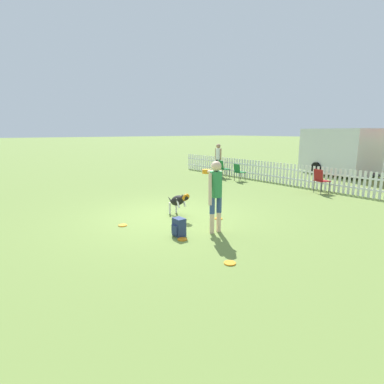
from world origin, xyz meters
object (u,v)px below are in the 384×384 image
Objects in this scene: leaping_dog at (178,201)px; spectator_standing at (218,156)px; frisbee_midfield at (218,219)px; folding_chair_blue_left at (223,167)px; folding_chair_center at (239,171)px; frisbee_near_dog at (182,239)px; equipment_trailer at (342,151)px; backpack_on_grass at (179,227)px; handler_person at (215,188)px; frisbee_far_scatter at (123,225)px; frisbee_near_handler at (230,263)px; folding_chair_green_right at (320,179)px.

spectator_standing reaches higher than leaping_dog.
folding_chair_blue_left is (-5.14, 5.08, 0.53)m from frisbee_midfield.
folding_chair_blue_left is 1.10m from spectator_standing.
folding_chair_blue_left reaches higher than leaping_dog.
folding_chair_center is at bearing 128.68° from frisbee_midfield.
frisbee_near_dog is at bearing 133.85° from folding_chair_center.
backpack_on_grass is at bearing -62.47° from equipment_trailer.
frisbee_far_scatter is at bearing 135.18° from handler_person.
handler_person is 1.86× the size of folding_chair_blue_left.
equipment_trailer is at bearing -98.88° from folding_chair_center.
frisbee_near_dog is 8.95m from folding_chair_blue_left.
leaping_dog is 8.07m from spectator_standing.
backpack_on_grass reaches higher than frisbee_far_scatter.
frisbee_near_dog is at bearing 178.45° from frisbee_near_handler.
folding_chair_blue_left is (-5.57, 6.70, 0.34)m from backpack_on_grass.
folding_chair_blue_left is at bearing 21.55° from folding_chair_green_right.
equipment_trailer is (3.91, 5.39, 0.28)m from spectator_standing.
frisbee_near_dog is 7.15m from folding_chair_green_right.
frisbee_midfield is (-0.70, 0.78, -1.04)m from handler_person.
frisbee_near_handler is 1.00× the size of frisbee_midfield.
folding_chair_green_right is at bearing 91.60° from frisbee_midfield.
backpack_on_grass reaches higher than frisbee_near_dog.
folding_chair_center is 0.89× the size of folding_chair_green_right.
folding_chair_green_right is at bearing 94.68° from backpack_on_grass.
folding_chair_blue_left is (-4.10, 7.38, 0.53)m from frisbee_far_scatter.
frisbee_near_dog is 1.81m from frisbee_far_scatter.
folding_chair_blue_left is (-5.82, 6.79, 0.53)m from frisbee_near_dog.
frisbee_midfield is 6.44m from folding_chair_center.
folding_chair_green_right reaches higher than frisbee_midfield.
folding_chair_blue_left is 0.18× the size of equipment_trailer.
handler_person is 1.22m from backpack_on_grass.
backpack_on_grass is (-0.25, 0.09, 0.19)m from frisbee_near_dog.
frisbee_midfield is 0.23× the size of folding_chair_green_right.
spectator_standing reaches higher than frisbee_midfield.
backpack_on_grass is 12.86m from equipment_trailer.
equipment_trailer is at bearing 94.62° from frisbee_far_scatter.
frisbee_near_handler is 1.76m from backpack_on_grass.
frisbee_far_scatter is (-1.71, -0.59, 0.00)m from frisbee_near_dog.
frisbee_near_handler is (3.09, -1.07, -0.42)m from leaping_dog.
frisbee_midfield is 2.52m from frisbee_far_scatter.
leaping_dog is at bearing 142.35° from folding_chair_blue_left.
frisbee_midfield is 1.00× the size of frisbee_far_scatter.
spectator_standing is (-8.19, 7.30, 1.00)m from frisbee_near_handler.
handler_person reaches higher than folding_chair_green_right.
leaping_dog is at bearing 85.82° from frisbee_far_scatter.
frisbee_near_dog is (-0.03, -0.92, -1.04)m from handler_person.
spectator_standing is at bearing 122.39° from frisbee_far_scatter.
handler_person is 7.88× the size of frisbee_midfield.
handler_person reaches higher than frisbee_far_scatter.
leaping_dog is at bearing 100.97° from folding_chair_green_right.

